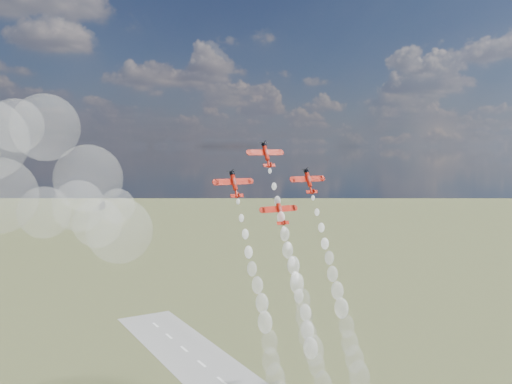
{
  "coord_description": "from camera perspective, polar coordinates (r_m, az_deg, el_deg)",
  "views": [
    {
      "loc": [
        -94.66,
        -142.15,
        95.48
      ],
      "look_at": [
        -12.74,
        -0.05,
        81.68
      ],
      "focal_mm": 38.0,
      "sensor_mm": 36.0,
      "label": 1
    }
  ],
  "objects": [
    {
      "name": "smoke_trail_slot",
      "position": [
        159.78,
        6.74,
        -18.97
      ],
      "size": [
        5.65,
        27.01,
        53.52
      ],
      "color": "white",
      "rests_on": "plane_slot"
    },
    {
      "name": "drifted_smoke_cloud",
      "position": [
        171.47,
        -21.24,
        1.32
      ],
      "size": [
        69.57,
        41.55,
        54.48
      ],
      "color": "white",
      "rests_on": "ground"
    },
    {
      "name": "plane_left",
      "position": [
        160.69,
        -2.31,
        0.88
      ],
      "size": [
        11.79,
        5.78,
        7.88
      ],
      "rotation": [
        1.13,
        0.0,
        0.0
      ],
      "color": "red",
      "rests_on": "ground"
    },
    {
      "name": "smoke_trail_lead",
      "position": [
        160.22,
        4.99,
        -12.31
      ],
      "size": [
        5.63,
        26.28,
        52.94
      ],
      "color": "white",
      "rests_on": "plane_lead"
    },
    {
      "name": "plane_lead",
      "position": [
        170.47,
        1.09,
        3.99
      ],
      "size": [
        11.79,
        5.78,
        7.88
      ],
      "rotation": [
        1.13,
        0.0,
        0.0
      ],
      "color": "red",
      "rests_on": "ground"
    },
    {
      "name": "smoke_trail_left",
      "position": [
        152.6,
        1.56,
        -16.58
      ],
      "size": [
        5.76,
        26.1,
        53.28
      ],
      "color": "white",
      "rests_on": "plane_left"
    },
    {
      "name": "plane_right",
      "position": [
        174.87,
        5.57,
        1.18
      ],
      "size": [
        11.79,
        5.78,
        7.88
      ],
      "rotation": [
        1.13,
        0.0,
        0.0
      ],
      "color": "red",
      "rests_on": "ground"
    },
    {
      "name": "smoke_trail_right",
      "position": [
        167.65,
        9.73,
        -14.7
      ],
      "size": [
        5.26,
        26.22,
        53.04
      ],
      "color": "white",
      "rests_on": "plane_right"
    },
    {
      "name": "plane_slot",
      "position": [
        164.79,
        2.52,
        -2.02
      ],
      "size": [
        11.79,
        5.78,
        7.88
      ],
      "rotation": [
        1.13,
        0.0,
        0.0
      ],
      "color": "red",
      "rests_on": "ground"
    }
  ]
}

